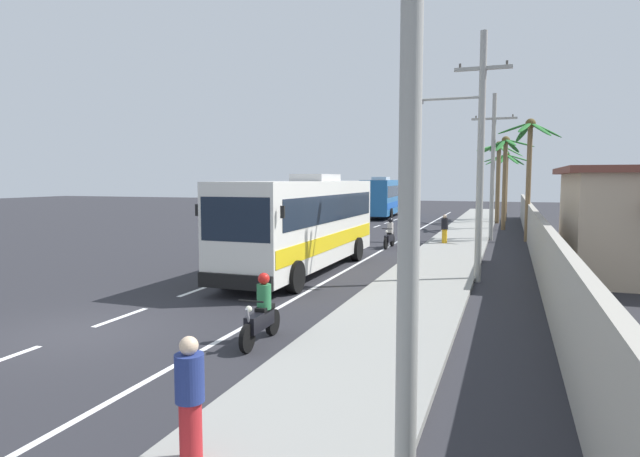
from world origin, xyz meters
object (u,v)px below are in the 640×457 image
(palm_nearest, at_px, (498,168))
(palm_fourth, at_px, (506,172))
(utility_pole_nearest, at_px, (403,60))
(coach_bus_foreground, at_px, (304,221))
(motorcycle_beside_bus, at_px, (262,314))
(pedestrian_midwalk, at_px, (190,396))
(coach_bus_far_lane, at_px, (383,196))
(pedestrian_near_kerb, at_px, (445,228))
(utility_pole_mid, at_px, (478,151))
(palm_second, at_px, (505,162))
(utility_pole_far, at_px, (493,164))
(palm_third, at_px, (530,152))
(motorcycle_trailing, at_px, (389,235))

(palm_nearest, relative_size, palm_fourth, 1.12)
(utility_pole_nearest, xyz_separation_m, palm_fourth, (0.73, 43.22, -0.63))
(coach_bus_foreground, distance_m, palm_fourth, 30.55)
(motorcycle_beside_bus, relative_size, palm_nearest, 0.30)
(pedestrian_midwalk, xyz_separation_m, palm_fourth, (3.25, 43.51, 3.26))
(coach_bus_far_lane, relative_size, palm_nearest, 1.62)
(coach_bus_foreground, height_order, pedestrian_midwalk, coach_bus_foreground)
(pedestrian_near_kerb, xyz_separation_m, utility_pole_mid, (2.18, -10.06, 3.63))
(palm_second, relative_size, palm_fourth, 1.11)
(utility_pole_far, relative_size, palm_third, 1.21)
(motorcycle_trailing, height_order, utility_pole_mid, utility_pole_mid)
(utility_pole_nearest, bearing_deg, palm_second, 88.77)
(motorcycle_beside_bus, relative_size, motorcycle_trailing, 1.00)
(coach_bus_foreground, xyz_separation_m, pedestrian_midwalk, (3.90, -13.89, -1.02))
(coach_bus_far_lane, relative_size, utility_pole_nearest, 1.19)
(utility_pole_far, xyz_separation_m, palm_nearest, (0.06, 12.96, 0.06))
(motorcycle_beside_bus, height_order, palm_nearest, palm_nearest)
(coach_bus_far_lane, height_order, palm_fourth, palm_fourth)
(motorcycle_beside_bus, distance_m, palm_second, 30.14)
(coach_bus_far_lane, relative_size, motorcycle_beside_bus, 5.47)
(motorcycle_beside_bus, bearing_deg, palm_fourth, 83.04)
(pedestrian_near_kerb, relative_size, palm_third, 0.22)
(palm_second, bearing_deg, motorcycle_trailing, -114.04)
(pedestrian_midwalk, bearing_deg, utility_pole_mid, 140.35)
(utility_pole_mid, bearing_deg, palm_nearest, 89.67)
(coach_bus_foreground, height_order, coach_bus_far_lane, coach_bus_foreground)
(motorcycle_beside_bus, xyz_separation_m, palm_nearest, (4.15, 35.38, 3.89))
(coach_bus_foreground, bearing_deg, utility_pole_nearest, -64.76)
(coach_bus_foreground, bearing_deg, pedestrian_near_kerb, 67.00)
(coach_bus_foreground, xyz_separation_m, pedestrian_near_kerb, (4.26, 10.03, -1.03))
(coach_bus_foreground, height_order, palm_fourth, palm_fourth)
(pedestrian_midwalk, xyz_separation_m, utility_pole_nearest, (2.51, 0.30, 3.89))
(motorcycle_beside_bus, xyz_separation_m, utility_pole_nearest, (3.97, -4.72, 4.21))
(coach_bus_foreground, relative_size, utility_pole_mid, 1.29)
(utility_pole_nearest, xyz_separation_m, palm_nearest, (0.18, 40.09, -0.32))
(coach_bus_far_lane, xyz_separation_m, pedestrian_near_kerb, (7.98, -20.12, -1.02))
(palm_second, height_order, palm_fourth, palm_second)
(pedestrian_near_kerb, bearing_deg, pedestrian_midwalk, 17.93)
(pedestrian_near_kerb, distance_m, palm_second, 11.61)
(utility_pole_far, bearing_deg, utility_pole_nearest, -90.27)
(motorcycle_trailing, bearing_deg, palm_third, 37.53)
(palm_nearest, bearing_deg, motorcycle_trailing, -105.21)
(palm_second, bearing_deg, palm_fourth, 90.00)
(motorcycle_trailing, distance_m, pedestrian_near_kerb, 3.21)
(coach_bus_far_lane, bearing_deg, palm_fourth, -2.79)
(motorcycle_beside_bus, distance_m, palm_fourth, 38.95)
(utility_pole_far, height_order, palm_nearest, utility_pole_far)
(palm_nearest, bearing_deg, utility_pole_nearest, -90.26)
(utility_pole_mid, relative_size, palm_nearest, 1.29)
(motorcycle_trailing, bearing_deg, coach_bus_far_lane, 103.71)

